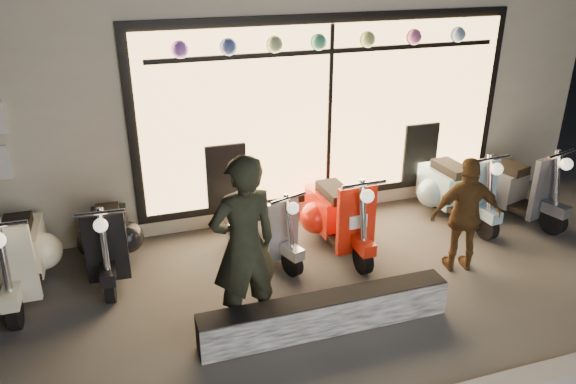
% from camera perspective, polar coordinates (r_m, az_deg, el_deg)
% --- Properties ---
extents(ground, '(40.00, 40.00, 0.00)m').
position_cam_1_polar(ground, '(6.64, 3.65, -10.06)').
color(ground, '#383533').
rests_on(ground, ground).
extents(shop_building, '(10.20, 6.23, 4.20)m').
position_cam_1_polar(shop_building, '(10.41, -6.47, 14.96)').
color(shop_building, beige).
rests_on(shop_building, ground).
extents(graffiti_barrier, '(2.67, 0.28, 0.40)m').
position_cam_1_polar(graffiti_barrier, '(5.96, 3.88, -12.20)').
color(graffiti_barrier, black).
rests_on(graffiti_barrier, ground).
extents(scooter_silver, '(0.73, 1.36, 0.98)m').
position_cam_1_polar(scooter_silver, '(7.24, -3.00, -3.35)').
color(scooter_silver, black).
rests_on(scooter_silver, ground).
extents(scooter_red, '(0.52, 1.55, 1.11)m').
position_cam_1_polar(scooter_red, '(7.46, 4.89, -2.05)').
color(scooter_red, black).
rests_on(scooter_red, ground).
extents(scooter_black, '(0.51, 1.46, 1.04)m').
position_cam_1_polar(scooter_black, '(7.22, -17.71, -4.39)').
color(scooter_black, black).
rests_on(scooter_black, ground).
extents(scooter_cream, '(0.51, 1.58, 1.13)m').
position_cam_1_polar(scooter_cream, '(7.20, -25.61, -5.51)').
color(scooter_cream, black).
rests_on(scooter_cream, ground).
extents(scooter_blue, '(0.57, 1.56, 1.11)m').
position_cam_1_polar(scooter_blue, '(8.54, 16.29, 0.49)').
color(scooter_blue, black).
rests_on(scooter_blue, ground).
extents(scooter_grey, '(0.78, 1.57, 1.12)m').
position_cam_1_polar(scooter_grey, '(8.88, 21.29, 0.71)').
color(scooter_grey, black).
rests_on(scooter_grey, ground).
extents(man, '(0.77, 0.58, 1.93)m').
position_cam_1_polar(man, '(5.60, -4.51, -5.50)').
color(man, black).
rests_on(man, ground).
extents(woman, '(0.91, 0.54, 1.46)m').
position_cam_1_polar(woman, '(7.05, 17.63, -2.28)').
color(woman, '#52361A').
rests_on(woman, ground).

